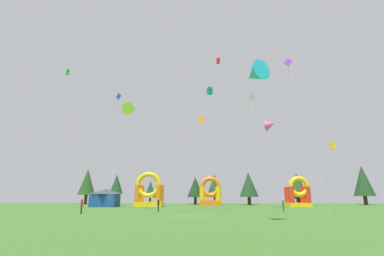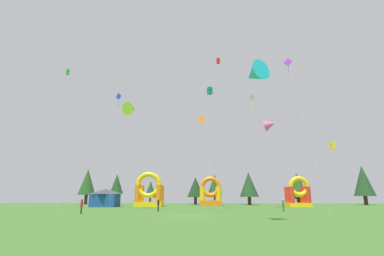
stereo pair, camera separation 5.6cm
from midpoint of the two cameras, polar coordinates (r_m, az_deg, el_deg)
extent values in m
plane|color=#3D6B28|center=(33.95, -1.10, -16.97)|extent=(120.00, 120.00, 0.00)
cylinder|color=silver|center=(33.59, -4.50, 6.00)|extent=(4.62, 2.81, 26.51)
pyramid|color=orange|center=(45.14, 1.98, 1.58)|extent=(1.02, 0.45, 0.99)
cylinder|color=orange|center=(44.80, 1.97, 0.25)|extent=(0.04, 0.04, 2.21)
cylinder|color=silver|center=(42.29, 3.38, -6.89)|extent=(2.04, 3.07, 13.78)
cube|color=red|center=(54.76, 5.25, 12.86)|extent=(0.63, 0.63, 0.45)
cube|color=red|center=(55.00, 5.24, 13.37)|extent=(0.63, 0.63, 0.45)
cylinder|color=silver|center=(54.87, 4.52, -1.60)|extent=(1.58, 9.22, 26.55)
cube|color=yellow|center=(52.10, 26.11, -3.49)|extent=(0.60, 0.60, 0.55)
cube|color=yellow|center=(52.20, 26.03, -2.77)|extent=(0.60, 0.60, 0.55)
cylinder|color=silver|center=(50.50, 24.50, -8.83)|extent=(4.36, 0.62, 10.18)
pyramid|color=blue|center=(50.77, -14.19, 5.98)|extent=(0.95, 0.69, 0.95)
cylinder|color=blue|center=(50.35, -14.32, 4.71)|extent=(0.04, 0.04, 2.38)
cylinder|color=silver|center=(44.91, -15.03, -3.74)|extent=(1.95, 7.07, 18.59)
cone|color=#EA599E|center=(57.22, 15.20, 0.67)|extent=(2.93, 2.84, 2.43)
cylinder|color=silver|center=(53.79, 15.20, -6.88)|extent=(1.82, 4.00, 15.54)
pyramid|color=purple|center=(44.12, 18.55, 12.07)|extent=(0.94, 0.57, 0.93)
cylinder|color=purple|center=(43.69, 18.63, 11.05)|extent=(0.04, 0.04, 1.80)
cylinder|color=silver|center=(39.01, 21.85, -0.33)|extent=(1.88, 4.58, 20.58)
cone|color=#19B7CC|center=(27.43, 12.36, 10.41)|extent=(2.76, 2.77, 2.19)
cylinder|color=silver|center=(27.10, 16.57, -3.50)|extent=(3.78, 2.40, 13.06)
cube|color=#0C7F7A|center=(48.74, 3.57, 7.01)|extent=(0.98, 0.98, 0.54)
cube|color=#0C7F7A|center=(48.97, 3.56, 7.72)|extent=(0.98, 0.98, 0.54)
cylinder|color=silver|center=(44.59, 0.36, -3.59)|extent=(5.32, 3.61, 19.41)
cone|color=#8CD826|center=(52.78, -11.92, 3.70)|extent=(3.13, 3.23, 2.73)
cylinder|color=silver|center=(49.38, -9.77, -5.55)|extent=(5.21, 2.03, 17.36)
cube|color=green|center=(60.62, -23.36, 9.91)|extent=(0.76, 0.76, 0.46)
cube|color=green|center=(60.82, -23.31, 10.39)|extent=(0.76, 0.76, 0.46)
cylinder|color=silver|center=(54.94, -24.10, -1.19)|extent=(2.69, 3.64, 25.23)
pyramid|color=white|center=(43.26, 11.64, 5.77)|extent=(0.92, 0.77, 0.88)
cylinder|color=white|center=(42.87, 11.77, 4.39)|extent=(0.04, 0.04, 2.17)
cylinder|color=silver|center=(41.29, 14.59, -4.71)|extent=(3.35, 0.72, 16.09)
cylinder|color=black|center=(40.18, -21.08, -14.93)|extent=(0.18, 0.18, 0.88)
cylinder|color=black|center=(40.01, -21.02, -14.94)|extent=(0.18, 0.18, 0.88)
cylinder|color=#B21E26|center=(40.07, -20.95, -13.81)|extent=(0.44, 0.44, 0.70)
sphere|color=brown|center=(40.06, -20.89, -13.14)|extent=(0.24, 0.24, 0.24)
cylinder|color=#33723F|center=(43.65, 17.77, -14.98)|extent=(0.17, 0.17, 0.87)
cylinder|color=#33723F|center=(43.77, 17.61, -14.99)|extent=(0.17, 0.17, 0.87)
cylinder|color=#33723F|center=(43.69, 17.62, -13.96)|extent=(0.42, 0.42, 0.69)
sphere|color=beige|center=(43.68, 17.57, -13.36)|extent=(0.24, 0.24, 0.24)
cylinder|color=black|center=(43.65, -6.62, -15.52)|extent=(0.15, 0.15, 0.85)
cylinder|color=black|center=(43.50, -6.72, -15.53)|extent=(0.15, 0.15, 0.85)
cylinder|color=black|center=(43.55, -6.64, -14.53)|extent=(0.37, 0.37, 0.67)
sphere|color=#9E704C|center=(43.54, -6.63, -13.93)|extent=(0.23, 0.23, 0.23)
cube|color=yellow|center=(63.73, -8.42, -14.70)|extent=(5.65, 4.42, 0.96)
cylinder|color=orange|center=(62.62, -10.66, -12.61)|extent=(1.24, 1.24, 3.50)
cylinder|color=orange|center=(61.76, -6.57, -12.74)|extent=(1.24, 1.24, 3.50)
cylinder|color=orange|center=(65.72, -10.01, -12.66)|extent=(1.24, 1.24, 3.50)
cylinder|color=orange|center=(64.90, -6.11, -12.77)|extent=(1.24, 1.24, 3.50)
torus|color=yellow|center=(62.19, -8.58, -11.07)|extent=(5.40, 0.99, 5.40)
cube|color=yellow|center=(65.35, 20.31, -14.07)|extent=(4.43, 4.18, 0.80)
cylinder|color=red|center=(63.43, 19.13, -12.37)|extent=(1.17, 1.17, 3.27)
cylinder|color=red|center=(64.40, 21.98, -12.15)|extent=(1.17, 1.17, 3.27)
cylinder|color=red|center=(66.33, 18.40, -12.43)|extent=(1.17, 1.17, 3.27)
cylinder|color=red|center=(67.25, 21.14, -12.23)|extent=(1.17, 1.17, 3.27)
torus|color=yellow|center=(63.92, 20.44, -10.80)|extent=(4.20, 0.94, 4.20)
cube|color=orange|center=(69.41, 3.72, -14.60)|extent=(4.99, 4.50, 1.18)
cylinder|color=yellow|center=(67.77, 2.10, -12.86)|extent=(1.26, 1.26, 3.06)
cylinder|color=yellow|center=(67.82, 5.33, -12.81)|extent=(1.26, 1.26, 3.06)
cylinder|color=yellow|center=(71.01, 2.13, -12.88)|extent=(1.26, 1.26, 3.06)
cylinder|color=yellow|center=(71.06, 5.22, -12.83)|extent=(1.26, 1.26, 3.06)
torus|color=orange|center=(67.80, 3.70, -11.55)|extent=(4.74, 1.01, 4.74)
cube|color=#19478C|center=(63.89, -16.81, -13.56)|extent=(5.20, 4.24, 2.58)
pyramid|color=#3F3F47|center=(63.89, -16.70, -11.94)|extent=(5.20, 4.24, 1.05)
cylinder|color=#4C331E|center=(86.27, -20.25, -13.13)|extent=(0.83, 0.83, 2.53)
cone|color=#234C1E|center=(86.35, -19.99, -9.96)|extent=(4.64, 4.64, 7.04)
cylinder|color=#4C331E|center=(83.49, -14.82, -13.44)|extent=(0.66, 0.66, 2.76)
cone|color=#1E4221|center=(83.55, -14.66, -10.67)|extent=(3.65, 3.65, 5.32)
cylinder|color=#4C331E|center=(78.44, -8.27, -14.11)|extent=(0.54, 0.54, 1.81)
cone|color=#1E4221|center=(78.45, -8.19, -11.88)|extent=(2.97, 2.97, 4.31)
cylinder|color=#4C331E|center=(79.47, 0.72, -14.21)|extent=(0.80, 0.80, 1.88)
cone|color=#193819|center=(79.50, 0.71, -11.61)|extent=(4.42, 4.42, 5.33)
cylinder|color=#4C331E|center=(79.54, 4.60, -13.85)|extent=(0.68, 0.68, 2.76)
cone|color=#1E4221|center=(79.60, 4.55, -11.01)|extent=(3.78, 3.78, 5.11)
cylinder|color=#4C331E|center=(76.49, 11.34, -13.97)|extent=(0.87, 0.87, 1.95)
cone|color=#1E4221|center=(76.54, 11.20, -10.91)|extent=(4.84, 4.84, 6.21)
cylinder|color=#4C331E|center=(80.59, 20.35, -13.39)|extent=(0.87, 0.87, 1.88)
cone|color=#234C1E|center=(80.63, 20.12, -10.57)|extent=(4.85, 4.85, 6.10)
cylinder|color=#4C331E|center=(81.34, 20.86, -13.48)|extent=(0.59, 0.59, 1.50)
cone|color=#193819|center=(81.36, 20.64, -10.89)|extent=(3.30, 3.30, 5.89)
cylinder|color=#4C331E|center=(86.48, 31.19, -12.18)|extent=(0.91, 0.91, 2.15)
cone|color=#1E4221|center=(86.56, 30.79, -8.94)|extent=(5.04, 5.04, 7.69)
camera|label=1|loc=(0.03, -89.97, -0.01)|focal=26.94mm
camera|label=2|loc=(0.03, 90.03, 0.01)|focal=26.94mm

